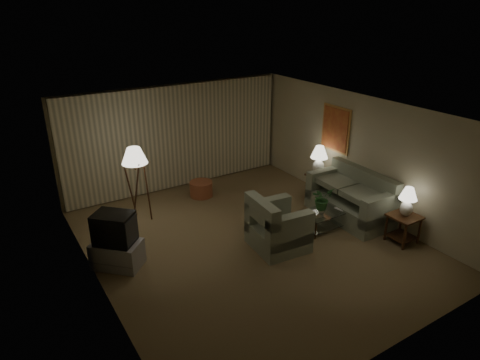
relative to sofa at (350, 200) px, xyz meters
name	(u,v)px	position (x,y,z in m)	size (l,w,h in m)	color
ground	(250,242)	(-2.50, 0.30, -0.44)	(7.00, 7.00, 0.00)	olive
room_shell	(213,142)	(-2.48, 1.81, 1.31)	(6.04, 7.02, 2.72)	#BCB290
sofa	(350,200)	(0.00, 0.00, 0.00)	(2.03, 1.12, 0.87)	gray
armchair	(278,227)	(-2.12, -0.15, 0.00)	(1.21, 1.17, 0.88)	gray
side_table_near	(404,224)	(0.15, -1.35, -0.02)	(0.56, 0.56, 0.60)	#32180D
side_table_far	(317,182)	(0.15, 1.25, -0.04)	(0.51, 0.43, 0.60)	#32180D
table_lamp_near	(408,199)	(0.15, -1.35, 0.53)	(0.36, 0.36, 0.62)	white
table_lamp_far	(319,158)	(0.15, 1.25, 0.60)	(0.43, 0.43, 0.73)	white
coffee_table	(326,217)	(-0.80, -0.10, -0.16)	(1.12, 0.61, 0.41)	silver
tv_cabinet	(117,254)	(-5.05, 0.91, -0.19)	(1.01, 1.01, 0.50)	#9C9B9E
crt_tv	(114,228)	(-5.05, 0.91, 0.36)	(0.83, 0.83, 0.59)	black
floor_lamp	(137,183)	(-4.07, 2.42, 0.46)	(0.56, 0.56, 1.72)	#32180D
ottoman	(201,189)	(-2.31, 2.82, -0.24)	(0.57, 0.57, 0.38)	#A26237
vase	(321,210)	(-0.95, -0.10, 0.05)	(0.14, 0.14, 0.15)	white
flowers	(322,196)	(-0.95, -0.10, 0.37)	(0.43, 0.38, 0.48)	#306A2F
book	(338,210)	(-0.55, -0.20, -0.01)	(0.16, 0.22, 0.02)	olive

